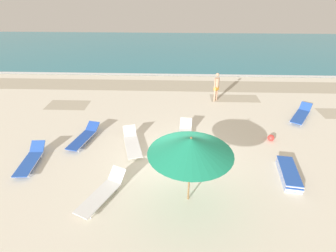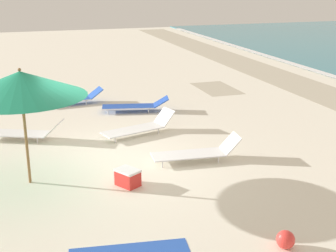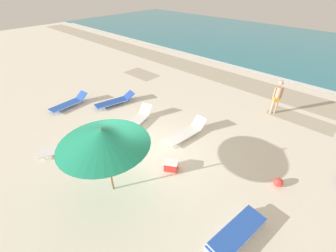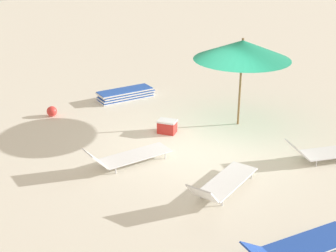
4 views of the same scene
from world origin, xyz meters
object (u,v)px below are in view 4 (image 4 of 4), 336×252
at_px(lounger_stack, 126,94).
at_px(beach_umbrella, 242,50).
at_px(cooler_box, 167,126).
at_px(sun_lounger_under_umbrella, 128,156).
at_px(sun_lounger_mid_beach_solo, 301,246).
at_px(sun_lounger_mid_beach_pair_a, 222,183).
at_px(beach_ball, 52,111).
at_px(sun_lounger_near_water_right, 329,151).

bearing_deg(lounger_stack, beach_umbrella, -153.61).
relative_size(lounger_stack, cooler_box, 3.22).
relative_size(sun_lounger_under_umbrella, sun_lounger_mid_beach_solo, 0.97).
bearing_deg(beach_umbrella, lounger_stack, 18.46).
bearing_deg(beach_umbrella, sun_lounger_under_umbrella, 91.00).
height_order(beach_umbrella, sun_lounger_mid_beach_pair_a, beach_umbrella).
xyz_separation_m(sun_lounger_mid_beach_pair_a, beach_ball, (6.37, 0.80, -0.06)).
xyz_separation_m(beach_umbrella, cooler_box, (0.80, 1.98, -1.98)).
bearing_deg(lounger_stack, sun_lounger_mid_beach_solo, 173.18).
bearing_deg(beach_ball, lounger_stack, -92.68).
bearing_deg(beach_ball, sun_lounger_near_water_right, -150.42).
bearing_deg(sun_lounger_mid_beach_solo, sun_lounger_under_umbrella, 17.13).
distance_m(sun_lounger_near_water_right, sun_lounger_mid_beach_solo, 4.01).
relative_size(sun_lounger_under_umbrella, cooler_box, 3.58).
bearing_deg(sun_lounger_mid_beach_pair_a, lounger_stack, -32.31).
bearing_deg(sun_lounger_mid_beach_pair_a, sun_lounger_under_umbrella, 3.07).
bearing_deg(beach_ball, sun_lounger_mid_beach_pair_a, -172.83).
bearing_deg(sun_lounger_mid_beach_pair_a, sun_lounger_mid_beach_solo, 152.56).
bearing_deg(sun_lounger_mid_beach_solo, sun_lounger_near_water_right, -50.47).
distance_m(lounger_stack, cooler_box, 3.11).
bearing_deg(cooler_box, beach_ball, -0.26).
bearing_deg(sun_lounger_under_umbrella, sun_lounger_mid_beach_pair_a, -155.22).
relative_size(sun_lounger_near_water_right, beach_ball, 7.24).
bearing_deg(sun_lounger_under_umbrella, sun_lounger_near_water_right, -120.68).
height_order(sun_lounger_under_umbrella, beach_ball, sun_lounger_under_umbrella).
distance_m(sun_lounger_under_umbrella, sun_lounger_mid_beach_pair_a, 2.49).
distance_m(sun_lounger_mid_beach_solo, beach_ball, 8.72).
height_order(sun_lounger_mid_beach_solo, sun_lounger_mid_beach_pair_a, sun_lounger_mid_beach_pair_a).
height_order(sun_lounger_mid_beach_pair_a, cooler_box, sun_lounger_mid_beach_pair_a).
distance_m(lounger_stack, sun_lounger_under_umbrella, 4.70).
relative_size(beach_umbrella, sun_lounger_mid_beach_solo, 1.19).
bearing_deg(sun_lounger_mid_beach_solo, beach_umbrella, -23.99).
distance_m(sun_lounger_mid_beach_pair_a, cooler_box, 3.40).
bearing_deg(lounger_stack, sun_lounger_under_umbrella, 154.06).
xyz_separation_m(sun_lounger_near_water_right, sun_lounger_mid_beach_pair_a, (0.53, 3.11, 0.00)).
height_order(sun_lounger_under_umbrella, sun_lounger_near_water_right, sun_lounger_under_umbrella).
relative_size(sun_lounger_near_water_right, sun_lounger_mid_beach_solo, 1.00).
bearing_deg(cooler_box, beach_umbrella, -143.34).
distance_m(sun_lounger_near_water_right, cooler_box, 4.25).
bearing_deg(sun_lounger_mid_beach_solo, beach_ball, 14.95).
bearing_deg(sun_lounger_under_umbrella, beach_umbrella, -83.56).
relative_size(sun_lounger_under_umbrella, beach_ball, 7.04).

